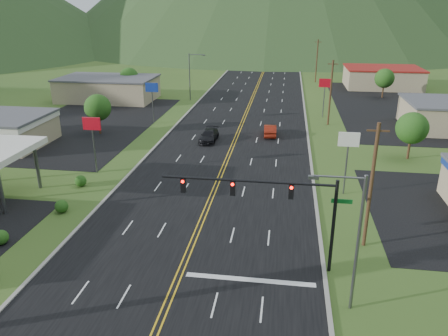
# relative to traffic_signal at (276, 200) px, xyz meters

# --- Properties ---
(traffic_signal) EXTENTS (13.10, 0.43, 7.00)m
(traffic_signal) POSITION_rel_traffic_signal_xyz_m (0.00, 0.00, 0.00)
(traffic_signal) COLOR black
(traffic_signal) RESTS_ON ground
(streetlight_east) EXTENTS (3.28, 0.25, 9.00)m
(streetlight_east) POSITION_rel_traffic_signal_xyz_m (4.70, -4.00, -0.15)
(streetlight_east) COLOR #59595E
(streetlight_east) RESTS_ON ground
(streetlight_west) EXTENTS (3.28, 0.25, 9.00)m
(streetlight_west) POSITION_rel_traffic_signal_xyz_m (-18.16, 56.00, -0.15)
(streetlight_west) COLOR #59595E
(streetlight_west) RESTS_ON ground
(building_west_far) EXTENTS (18.40, 11.40, 4.50)m
(building_west_far) POSITION_rel_traffic_signal_xyz_m (-34.48, 54.00, -3.07)
(building_west_far) COLOR tan
(building_west_far) RESTS_ON ground
(building_east_far) EXTENTS (16.40, 12.40, 4.50)m
(building_east_far) POSITION_rel_traffic_signal_xyz_m (21.52, 76.00, -3.07)
(building_east_far) COLOR tan
(building_east_far) RESTS_ON ground
(pole_sign_west_a) EXTENTS (2.00, 0.18, 6.40)m
(pole_sign_west_a) POSITION_rel_traffic_signal_xyz_m (-20.48, 16.00, -0.28)
(pole_sign_west_a) COLOR #59595E
(pole_sign_west_a) RESTS_ON ground
(pole_sign_west_b) EXTENTS (2.00, 0.18, 6.40)m
(pole_sign_west_b) POSITION_rel_traffic_signal_xyz_m (-20.48, 38.00, -0.28)
(pole_sign_west_b) COLOR #59595E
(pole_sign_west_b) RESTS_ON ground
(pole_sign_east_a) EXTENTS (2.00, 0.18, 6.40)m
(pole_sign_east_a) POSITION_rel_traffic_signal_xyz_m (6.52, 14.00, -0.28)
(pole_sign_east_a) COLOR #59595E
(pole_sign_east_a) RESTS_ON ground
(pole_sign_east_b) EXTENTS (2.00, 0.18, 6.40)m
(pole_sign_east_b) POSITION_rel_traffic_signal_xyz_m (6.52, 46.00, -0.28)
(pole_sign_east_b) COLOR #59595E
(pole_sign_east_b) RESTS_ON ground
(tree_west_a) EXTENTS (3.84, 3.84, 5.82)m
(tree_west_a) POSITION_rel_traffic_signal_xyz_m (-26.48, 31.00, -1.44)
(tree_west_a) COLOR #382314
(tree_west_a) RESTS_ON ground
(tree_west_b) EXTENTS (3.84, 3.84, 5.82)m
(tree_west_b) POSITION_rel_traffic_signal_xyz_m (-31.48, 58.00, -1.44)
(tree_west_b) COLOR #382314
(tree_west_b) RESTS_ON ground
(tree_east_a) EXTENTS (3.84, 3.84, 5.82)m
(tree_east_a) POSITION_rel_traffic_signal_xyz_m (15.52, 26.00, -1.44)
(tree_east_a) COLOR #382314
(tree_east_a) RESTS_ON ground
(tree_east_b) EXTENTS (3.84, 3.84, 5.82)m
(tree_east_b) POSITION_rel_traffic_signal_xyz_m (19.52, 64.00, -1.44)
(tree_east_b) COLOR #382314
(tree_east_b) RESTS_ON ground
(utility_pole_a) EXTENTS (1.60, 0.28, 10.00)m
(utility_pole_a) POSITION_rel_traffic_signal_xyz_m (7.02, 4.00, -0.20)
(utility_pole_a) COLOR #382314
(utility_pole_a) RESTS_ON ground
(utility_pole_b) EXTENTS (1.60, 0.28, 10.00)m
(utility_pole_b) POSITION_rel_traffic_signal_xyz_m (7.02, 41.00, -0.20)
(utility_pole_b) COLOR #382314
(utility_pole_b) RESTS_ON ground
(utility_pole_c) EXTENTS (1.60, 0.28, 10.00)m
(utility_pole_c) POSITION_rel_traffic_signal_xyz_m (7.02, 81.00, -0.20)
(utility_pole_c) COLOR #382314
(utility_pole_c) RESTS_ON ground
(utility_pole_d) EXTENTS (1.60, 0.28, 10.00)m
(utility_pole_d) POSITION_rel_traffic_signal_xyz_m (7.02, 121.00, -0.20)
(utility_pole_d) COLOR #382314
(utility_pole_d) RESTS_ON ground
(car_dark_mid) EXTENTS (2.27, 5.29, 1.52)m
(car_dark_mid) POSITION_rel_traffic_signal_xyz_m (-9.98, 29.58, -4.57)
(car_dark_mid) COLOR black
(car_dark_mid) RESTS_ON ground
(car_red_far) EXTENTS (1.96, 4.99, 1.62)m
(car_red_far) POSITION_rel_traffic_signal_xyz_m (-1.75, 33.53, -4.52)
(car_red_far) COLOR maroon
(car_red_far) RESTS_ON ground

